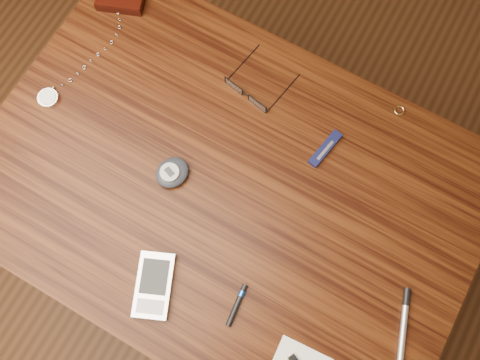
% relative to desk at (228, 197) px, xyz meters
% --- Properties ---
extents(ground, '(3.80, 3.80, 0.00)m').
position_rel_desk_xyz_m(ground, '(0.00, 0.00, -0.65)').
color(ground, '#472814').
rests_on(ground, ground).
extents(desk, '(1.00, 0.70, 0.75)m').
position_rel_desk_xyz_m(desk, '(0.00, 0.00, 0.00)').
color(desk, '#351808').
rests_on(desk, ground).
extents(eyeglasses, '(0.13, 0.13, 0.02)m').
position_rel_desk_xyz_m(eyeglasses, '(-0.06, 0.19, 0.11)').
color(eyeglasses, black).
rests_on(eyeglasses, desk).
extents(gold_ring, '(0.03, 0.03, 0.00)m').
position_rel_desk_xyz_m(gold_ring, '(0.24, 0.32, 0.10)').
color(gold_ring, tan).
rests_on(gold_ring, desk).
extents(pocket_watch, '(0.07, 0.27, 0.01)m').
position_rel_desk_xyz_m(pocket_watch, '(-0.42, -0.01, 0.11)').
color(pocket_watch, silver).
rests_on(pocket_watch, desk).
extents(pda_phone, '(0.11, 0.14, 0.02)m').
position_rel_desk_xyz_m(pda_phone, '(-0.02, -0.24, 0.11)').
color(pda_phone, silver).
rests_on(pda_phone, desk).
extents(pedometer, '(0.08, 0.09, 0.03)m').
position_rel_desk_xyz_m(pedometer, '(-0.11, -0.03, 0.11)').
color(pedometer, black).
rests_on(pedometer, desk).
extents(pocket_knife, '(0.04, 0.09, 0.01)m').
position_rel_desk_xyz_m(pocket_knife, '(0.14, 0.17, 0.11)').
color(pocket_knife, '#0E1237').
rests_on(pocket_knife, desk).
extents(silver_pen, '(0.06, 0.15, 0.01)m').
position_rel_desk_xyz_m(silver_pen, '(0.42, -0.07, 0.11)').
color(silver_pen, silver).
rests_on(silver_pen, desk).
extents(black_blue_pen, '(0.02, 0.08, 0.01)m').
position_rel_desk_xyz_m(black_blue_pen, '(0.13, -0.19, 0.11)').
color(black_blue_pen, black).
rests_on(black_blue_pen, desk).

